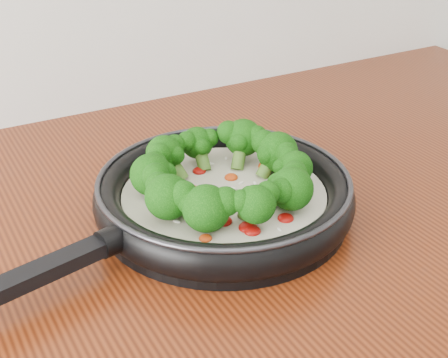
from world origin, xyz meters
TOP-DOWN VIEW (x-y plane):
  - skillet at (0.04, 1.09)m, footprint 0.51×0.37m

SIDE VIEW (x-z plane):
  - skillet at x=0.04m, z-range 0.89..0.98m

